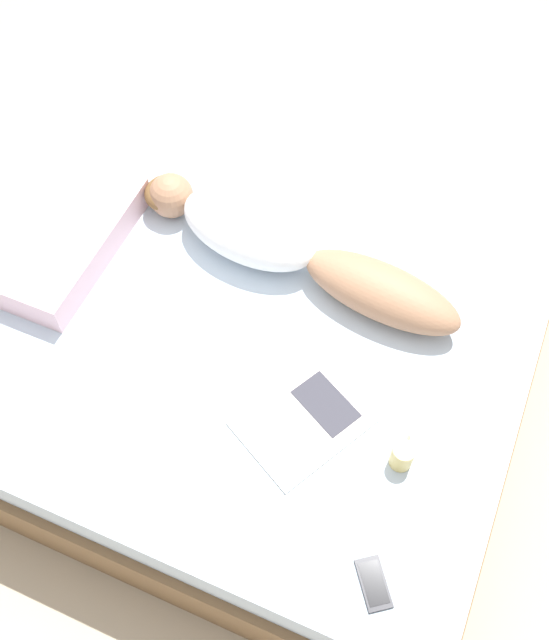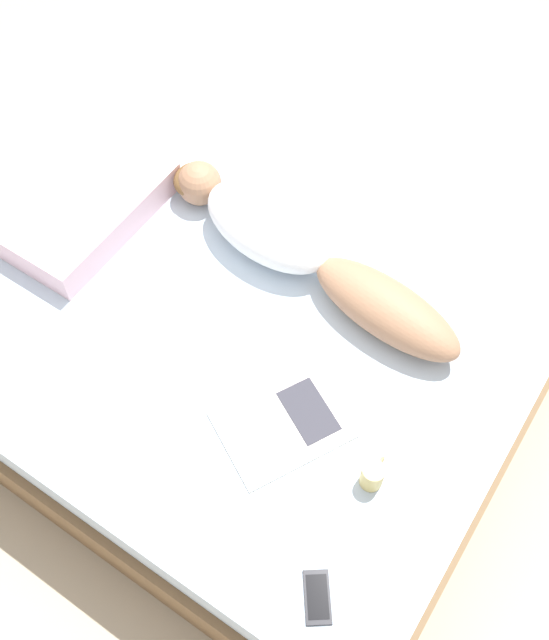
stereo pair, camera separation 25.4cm
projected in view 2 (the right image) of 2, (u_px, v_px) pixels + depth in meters
ground_plane at (257, 368)px, 3.13m from camera, size 12.00×12.00×0.00m
bed at (256, 338)px, 2.93m from camera, size 1.92×2.08×0.50m
person at (298, 248)px, 2.72m from camera, size 0.39×1.31×0.21m
open_magazine at (283, 424)px, 2.45m from camera, size 0.50×0.46×0.01m
coffee_mug at (373, 475)px, 2.31m from camera, size 0.11×0.07×0.10m
cell_phone at (317, 597)px, 2.16m from camera, size 0.17×0.15×0.01m
pillow at (86, 207)px, 2.87m from camera, size 0.67×0.41×0.12m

